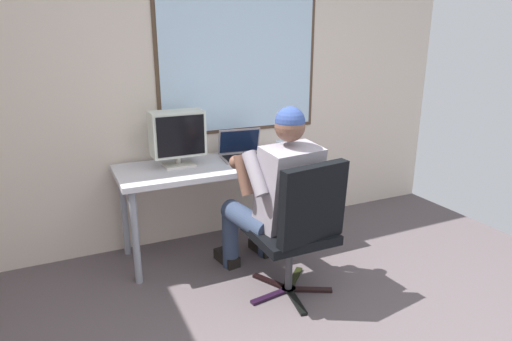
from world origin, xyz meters
name	(u,v)px	position (x,y,z in m)	size (l,w,h in m)	color
wall_rear	(214,63)	(0.01, 2.50, 1.45)	(4.56, 0.08, 2.89)	beige
desk	(218,173)	(-0.11, 2.14, 0.65)	(1.52, 0.61, 0.73)	#8C919E
office_chair	(300,223)	(0.11, 1.27, 0.54)	(0.57, 0.57, 0.95)	black
person_seated	(276,194)	(0.08, 1.54, 0.65)	(0.58, 0.85, 1.25)	#2E3B54
crt_monitor	(177,134)	(-0.40, 2.20, 0.97)	(0.39, 0.21, 0.41)	beige
laptop	(242,150)	(0.13, 2.22, 0.79)	(0.37, 0.32, 0.22)	gray
wine_glass	(280,147)	(0.36, 2.01, 0.83)	(0.07, 0.07, 0.15)	silver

